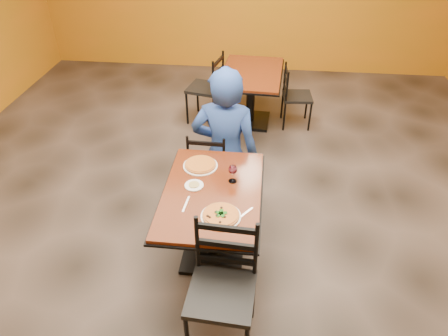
# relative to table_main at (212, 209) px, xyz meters

# --- Properties ---
(floor) EXTENTS (7.00, 8.00, 0.01)m
(floor) POSITION_rel_table_main_xyz_m (0.00, 0.50, -0.56)
(floor) COLOR black
(floor) RESTS_ON ground
(table_main) EXTENTS (0.83, 1.23, 0.75)m
(table_main) POSITION_rel_table_main_xyz_m (0.00, 0.00, 0.00)
(table_main) COLOR maroon
(table_main) RESTS_ON floor
(table_second) EXTENTS (0.88, 1.24, 0.75)m
(table_second) POSITION_rel_table_main_xyz_m (0.19, 2.53, -0.00)
(table_second) COLOR maroon
(table_second) RESTS_ON floor
(chair_main_near) EXTENTS (0.48, 0.48, 1.01)m
(chair_main_near) POSITION_rel_table_main_xyz_m (0.17, -0.82, -0.05)
(chair_main_near) COLOR black
(chair_main_near) RESTS_ON floor
(chair_main_far) EXTENTS (0.40, 0.40, 0.86)m
(chair_main_far) POSITION_rel_table_main_xyz_m (-0.14, 0.82, -0.13)
(chair_main_far) COLOR black
(chair_main_far) RESTS_ON floor
(chair_second_left) EXTENTS (0.52, 0.52, 0.96)m
(chair_second_left) POSITION_rel_table_main_xyz_m (-0.44, 2.53, -0.08)
(chair_second_left) COLOR black
(chair_second_left) RESTS_ON floor
(chair_second_right) EXTENTS (0.41, 0.41, 0.84)m
(chair_second_right) POSITION_rel_table_main_xyz_m (0.82, 2.53, -0.14)
(chair_second_right) COLOR black
(chair_second_right) RESTS_ON floor
(diner) EXTENTS (0.72, 0.50, 1.46)m
(diner) POSITION_rel_table_main_xyz_m (0.01, 0.91, 0.17)
(diner) COLOR navy
(diner) RESTS_ON floor
(plate_main) EXTENTS (0.31, 0.31, 0.01)m
(plate_main) POSITION_rel_table_main_xyz_m (0.11, -0.30, 0.20)
(plate_main) COLOR white
(plate_main) RESTS_ON table_main
(pizza_main) EXTENTS (0.28, 0.28, 0.02)m
(pizza_main) POSITION_rel_table_main_xyz_m (0.11, -0.30, 0.21)
(pizza_main) COLOR maroon
(pizza_main) RESTS_ON plate_main
(plate_far) EXTENTS (0.31, 0.31, 0.01)m
(plate_far) POSITION_rel_table_main_xyz_m (-0.15, 0.34, 0.20)
(plate_far) COLOR white
(plate_far) RESTS_ON table_main
(pizza_far) EXTENTS (0.28, 0.28, 0.02)m
(pizza_far) POSITION_rel_table_main_xyz_m (-0.15, 0.34, 0.21)
(pizza_far) COLOR gold
(pizza_far) RESTS_ON plate_far
(side_plate) EXTENTS (0.16, 0.16, 0.01)m
(side_plate) POSITION_rel_table_main_xyz_m (-0.16, 0.06, 0.20)
(side_plate) COLOR white
(side_plate) RESTS_ON table_main
(dip) EXTENTS (0.09, 0.09, 0.01)m
(dip) POSITION_rel_table_main_xyz_m (-0.16, 0.06, 0.21)
(dip) COLOR #A58F50
(dip) RESTS_ON side_plate
(wine_glass) EXTENTS (0.08, 0.08, 0.18)m
(wine_glass) POSITION_rel_table_main_xyz_m (0.16, 0.15, 0.28)
(wine_glass) COLOR white
(wine_glass) RESTS_ON table_main
(fork) EXTENTS (0.03, 0.19, 0.00)m
(fork) POSITION_rel_table_main_xyz_m (-0.18, -0.18, 0.20)
(fork) COLOR silver
(fork) RESTS_ON table_main
(knife) EXTENTS (0.14, 0.18, 0.00)m
(knife) POSITION_rel_table_main_xyz_m (0.28, -0.25, 0.20)
(knife) COLOR silver
(knife) RESTS_ON table_main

